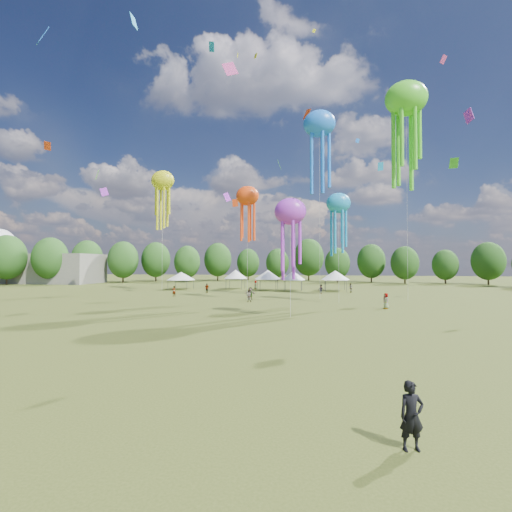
# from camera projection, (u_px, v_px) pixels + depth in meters

# --- Properties ---
(ground) EXTENTS (300.00, 300.00, 0.00)m
(ground) POSITION_uv_depth(u_px,v_px,m) (159.00, 390.00, 14.79)
(ground) COLOR #384416
(ground) RESTS_ON ground
(observer_main) EXTENTS (0.80, 0.62, 1.96)m
(observer_main) POSITION_uv_depth(u_px,v_px,m) (412.00, 416.00, 10.04)
(observer_main) COLOR black
(observer_main) RESTS_ON ground
(spectator_near) EXTENTS (0.85, 0.69, 1.66)m
(spectator_near) POSITION_uv_depth(u_px,v_px,m) (249.00, 296.00, 48.88)
(spectator_near) COLOR gray
(spectator_near) RESTS_ON ground
(spectators_far) EXTENTS (31.76, 30.19, 1.87)m
(spectators_far) POSITION_uv_depth(u_px,v_px,m) (282.00, 290.00, 58.25)
(spectators_far) COLOR gray
(spectators_far) RESTS_ON ground
(festival_tents) EXTENTS (37.25, 8.16, 4.10)m
(festival_tents) POSITION_uv_depth(u_px,v_px,m) (261.00, 275.00, 71.31)
(festival_tents) COLOR #47474C
(festival_tents) RESTS_ON ground
(show_kites) EXTENTS (47.82, 31.13, 32.61)m
(show_kites) POSITION_uv_depth(u_px,v_px,m) (316.00, 155.00, 53.64)
(show_kites) COLOR #FC450F
(show_kites) RESTS_ON ground
(small_kites) EXTENTS (78.78, 57.82, 44.10)m
(small_kites) POSITION_uv_depth(u_px,v_px,m) (270.00, 108.00, 56.40)
(small_kites) COLOR #FC450F
(small_kites) RESTS_ON ground
(treeline) EXTENTS (201.57, 95.24, 13.43)m
(treeline) POSITION_uv_depth(u_px,v_px,m) (266.00, 258.00, 77.23)
(treeline) COLOR #38281C
(treeline) RESTS_ON ground
(hangar) EXTENTS (40.00, 12.00, 8.00)m
(hangar) POSITION_uv_depth(u_px,v_px,m) (29.00, 269.00, 97.61)
(hangar) COLOR gray
(hangar) RESTS_ON ground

